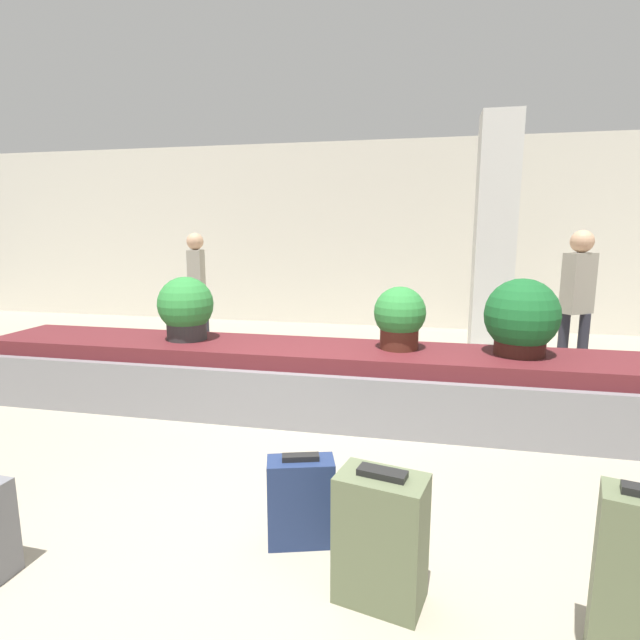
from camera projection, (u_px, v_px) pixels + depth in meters
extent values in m
plane|color=#9E937F|center=(264.00, 506.00, 3.11)|extent=(18.00, 18.00, 0.00)
cube|color=beige|center=(373.00, 236.00, 8.73)|extent=(18.00, 0.06, 3.20)
cube|color=gray|center=(320.00, 387.00, 4.67)|extent=(6.85, 1.00, 0.50)
cube|color=#5B1E23|center=(320.00, 354.00, 4.62)|extent=(6.58, 0.84, 0.14)
cube|color=silver|center=(494.00, 237.00, 6.71)|extent=(0.51, 0.51, 3.20)
cube|color=navy|center=(301.00, 501.00, 2.71)|extent=(0.40, 0.27, 0.48)
cube|color=black|center=(301.00, 457.00, 2.66)|extent=(0.21, 0.12, 0.03)
cube|color=#5B6647|center=(381.00, 539.00, 2.27)|extent=(0.44, 0.32, 0.62)
cube|color=black|center=(382.00, 473.00, 2.21)|extent=(0.23, 0.13, 0.03)
cube|color=#5B6647|center=(633.00, 585.00, 1.89)|extent=(0.31, 0.26, 0.74)
cylinder|color=#2D2D2D|center=(187.00, 329.00, 4.90)|extent=(0.38, 0.38, 0.20)
sphere|color=#2D7F38|center=(186.00, 304.00, 4.85)|extent=(0.54, 0.54, 0.54)
cylinder|color=#4C2319|center=(399.00, 337.00, 4.51)|extent=(0.35, 0.35, 0.20)
sphere|color=#2D7F38|center=(400.00, 312.00, 4.47)|extent=(0.47, 0.47, 0.47)
cylinder|color=#381914|center=(520.00, 345.00, 4.30)|extent=(0.42, 0.42, 0.18)
sphere|color=#195B28|center=(522.00, 315.00, 4.25)|extent=(0.62, 0.62, 0.62)
cylinder|color=#282833|center=(192.00, 323.00, 7.09)|extent=(0.11, 0.11, 0.79)
cylinder|color=#282833|center=(205.00, 323.00, 7.05)|extent=(0.11, 0.11, 0.79)
cube|color=gray|center=(196.00, 273.00, 6.95)|extent=(0.25, 0.35, 0.63)
sphere|color=tan|center=(195.00, 241.00, 6.87)|extent=(0.23, 0.23, 0.23)
cylinder|color=#282833|center=(562.00, 349.00, 5.45)|extent=(0.11, 0.11, 0.81)
cylinder|color=#282833|center=(582.00, 350.00, 5.41)|extent=(0.11, 0.11, 0.81)
cube|color=gray|center=(578.00, 283.00, 5.30)|extent=(0.37, 0.33, 0.64)
sphere|color=tan|center=(582.00, 241.00, 5.23)|extent=(0.24, 0.24, 0.24)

